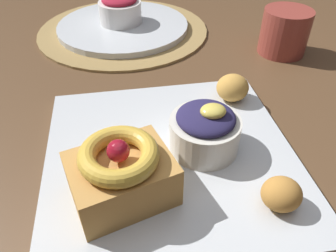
{
  "coord_description": "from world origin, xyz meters",
  "views": [
    {
      "loc": [
        -0.11,
        -0.42,
        1.03
      ],
      "look_at": [
        -0.06,
        -0.11,
        0.77
      ],
      "focal_mm": 35.36,
      "sensor_mm": 36.0,
      "label": 1
    }
  ],
  "objects_px": {
    "berry_ramekin": "(205,130)",
    "back_ramekin": "(120,9)",
    "cake_slice": "(121,173)",
    "back_plate": "(123,26)",
    "fritter_middle": "(233,88)",
    "front_plate": "(171,157)",
    "coffee_mug": "(285,32)",
    "fritter_front": "(281,194)"
  },
  "relations": [
    {
      "from": "cake_slice",
      "to": "back_plate",
      "type": "relative_size",
      "value": 0.44
    },
    {
      "from": "cake_slice",
      "to": "back_plate",
      "type": "bearing_deg",
      "value": 86.51
    },
    {
      "from": "front_plate",
      "to": "fritter_middle",
      "type": "distance_m",
      "value": 0.15
    },
    {
      "from": "fritter_front",
      "to": "back_ramekin",
      "type": "height_order",
      "value": "back_ramekin"
    },
    {
      "from": "front_plate",
      "to": "back_plate",
      "type": "bearing_deg",
      "value": 94.71
    },
    {
      "from": "fritter_middle",
      "to": "coffee_mug",
      "type": "relative_size",
      "value": 0.54
    },
    {
      "from": "fritter_middle",
      "to": "back_ramekin",
      "type": "relative_size",
      "value": 0.53
    },
    {
      "from": "coffee_mug",
      "to": "back_plate",
      "type": "bearing_deg",
      "value": 153.07
    },
    {
      "from": "back_ramekin",
      "to": "coffee_mug",
      "type": "bearing_deg",
      "value": -27.65
    },
    {
      "from": "fritter_middle",
      "to": "back_ramekin",
      "type": "xyz_separation_m",
      "value": [
        -0.15,
        0.31,
        0.01
      ]
    },
    {
      "from": "front_plate",
      "to": "back_plate",
      "type": "xyz_separation_m",
      "value": [
        -0.03,
        0.4,
        0.01
      ]
    },
    {
      "from": "fritter_middle",
      "to": "coffee_mug",
      "type": "bearing_deg",
      "value": 45.54
    },
    {
      "from": "berry_ramekin",
      "to": "back_ramekin",
      "type": "height_order",
      "value": "back_ramekin"
    },
    {
      "from": "back_plate",
      "to": "coffee_mug",
      "type": "height_order",
      "value": "coffee_mug"
    },
    {
      "from": "fritter_middle",
      "to": "back_ramekin",
      "type": "height_order",
      "value": "back_ramekin"
    },
    {
      "from": "front_plate",
      "to": "back_plate",
      "type": "relative_size",
      "value": 1.1
    },
    {
      "from": "fritter_middle",
      "to": "coffee_mug",
      "type": "height_order",
      "value": "coffee_mug"
    },
    {
      "from": "back_plate",
      "to": "back_ramekin",
      "type": "xyz_separation_m",
      "value": [
        -0.0,
        0.01,
        0.03
      ]
    },
    {
      "from": "coffee_mug",
      "to": "front_plate",
      "type": "bearing_deg",
      "value": -135.69
    },
    {
      "from": "cake_slice",
      "to": "back_ramekin",
      "type": "distance_m",
      "value": 0.46
    },
    {
      "from": "fritter_front",
      "to": "back_ramekin",
      "type": "xyz_separation_m",
      "value": [
        -0.13,
        0.5,
        0.02
      ]
    },
    {
      "from": "fritter_front",
      "to": "fritter_middle",
      "type": "height_order",
      "value": "fritter_middle"
    },
    {
      "from": "fritter_front",
      "to": "back_ramekin",
      "type": "distance_m",
      "value": 0.52
    },
    {
      "from": "berry_ramekin",
      "to": "back_ramekin",
      "type": "distance_m",
      "value": 0.41
    },
    {
      "from": "back_ramekin",
      "to": "berry_ramekin",
      "type": "bearing_deg",
      "value": -78.96
    },
    {
      "from": "cake_slice",
      "to": "coffee_mug",
      "type": "height_order",
      "value": "cake_slice"
    },
    {
      "from": "front_plate",
      "to": "fritter_middle",
      "type": "height_order",
      "value": "fritter_middle"
    },
    {
      "from": "berry_ramekin",
      "to": "back_plate",
      "type": "distance_m",
      "value": 0.41
    },
    {
      "from": "front_plate",
      "to": "back_ramekin",
      "type": "xyz_separation_m",
      "value": [
        -0.04,
        0.41,
        0.04
      ]
    },
    {
      "from": "front_plate",
      "to": "back_ramekin",
      "type": "distance_m",
      "value": 0.41
    },
    {
      "from": "fritter_front",
      "to": "fritter_middle",
      "type": "xyz_separation_m",
      "value": [
        0.01,
        0.2,
        0.0
      ]
    },
    {
      "from": "cake_slice",
      "to": "fritter_front",
      "type": "xyz_separation_m",
      "value": [
        0.16,
        -0.04,
        -0.02
      ]
    },
    {
      "from": "cake_slice",
      "to": "front_plate",
      "type": "bearing_deg",
      "value": 41.23
    },
    {
      "from": "front_plate",
      "to": "back_plate",
      "type": "distance_m",
      "value": 0.4
    },
    {
      "from": "cake_slice",
      "to": "back_plate",
      "type": "height_order",
      "value": "cake_slice"
    },
    {
      "from": "fritter_front",
      "to": "back_ramekin",
      "type": "relative_size",
      "value": 0.47
    },
    {
      "from": "fritter_front",
      "to": "back_ramekin",
      "type": "bearing_deg",
      "value": 104.97
    },
    {
      "from": "berry_ramekin",
      "to": "back_plate",
      "type": "bearing_deg",
      "value": 100.82
    },
    {
      "from": "back_plate",
      "to": "coffee_mug",
      "type": "bearing_deg",
      "value": -26.93
    },
    {
      "from": "fritter_middle",
      "to": "back_plate",
      "type": "distance_m",
      "value": 0.34
    },
    {
      "from": "fritter_front",
      "to": "coffee_mug",
      "type": "height_order",
      "value": "coffee_mug"
    },
    {
      "from": "fritter_front",
      "to": "front_plate",
      "type": "bearing_deg",
      "value": 136.33
    }
  ]
}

